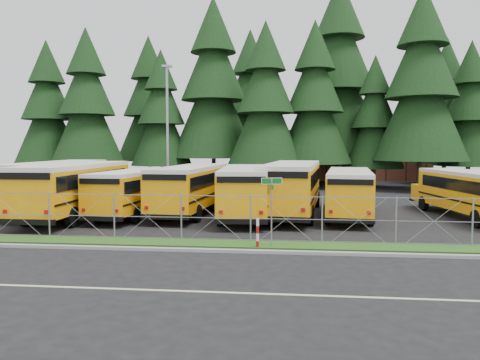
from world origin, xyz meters
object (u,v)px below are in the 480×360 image
object	(u,v)px
street_sign	(272,197)
light_standard	(168,127)
bus_5	(293,189)
bus_east	(468,195)
bus_3	(193,190)
bus_1	(79,190)
bus_6	(349,194)
striped_bollard	(258,233)
bus_2	(138,193)
bus_0	(60,187)
bus_4	(245,192)

from	to	relation	value
street_sign	light_standard	distance (m)	18.68
bus_5	bus_east	bearing A→B (deg)	3.89
street_sign	bus_3	bearing A→B (deg)	119.56
street_sign	bus_east	bearing A→B (deg)	39.21
bus_1	bus_east	distance (m)	21.98
bus_6	striped_bollard	world-z (taller)	bus_6
bus_1	bus_2	distance (m)	3.34
bus_2	striped_bollard	size ratio (longest dim) A/B	8.50
bus_2	bus_6	xyz separation A→B (m)	(12.24, 0.65, 0.01)
bus_0	bus_4	size ratio (longest dim) A/B	1.08
light_standard	bus_east	bearing A→B (deg)	-21.61
bus_5	striped_bollard	distance (m)	9.34
street_sign	bus_4	bearing A→B (deg)	103.00
bus_2	bus_3	size ratio (longest dim) A/B	0.93
bus_2	bus_6	world-z (taller)	bus_6
bus_2	street_sign	size ratio (longest dim) A/B	3.63
bus_2	light_standard	world-z (taller)	light_standard
striped_bollard	light_standard	size ratio (longest dim) A/B	0.12
bus_4	bus_3	bearing A→B (deg)	159.02
bus_3	bus_6	distance (m)	9.21
bus_2	bus_6	size ratio (longest dim) A/B	0.99
bus_6	street_sign	world-z (taller)	street_sign
bus_0	bus_3	size ratio (longest dim) A/B	1.08
bus_0	bus_2	world-z (taller)	bus_0
bus_3	bus_4	distance (m)	3.42
bus_3	light_standard	distance (m)	8.98
bus_1	bus_6	size ratio (longest dim) A/B	1.14
bus_1	bus_east	xyz separation A→B (m)	(21.91, 1.70, -0.20)
bus_1	bus_3	xyz separation A→B (m)	(6.20, 2.06, -0.10)
bus_4	bus_6	world-z (taller)	bus_4
bus_east	striped_bollard	xyz separation A→B (m)	(-11.15, -8.87, -0.74)
bus_1	bus_4	world-z (taller)	bus_1
bus_3	bus_east	bearing A→B (deg)	2.84
bus_2	bus_5	xyz separation A→B (m)	(9.03, 0.96, 0.21)
bus_3	bus_5	size ratio (longest dim) A/B	0.93
bus_2	bus_6	bearing A→B (deg)	7.72
light_standard	striped_bollard	bearing A→B (deg)	-64.05
bus_1	striped_bollard	bearing A→B (deg)	-33.52
bus_0	light_standard	distance (m)	9.61
bus_6	bus_east	bearing A→B (deg)	6.50
bus_6	bus_1	bearing A→B (deg)	-167.12
bus_3	bus_0	bearing A→B (deg)	-176.09
bus_east	bus_0	bearing A→B (deg)	171.05
bus_east	striped_bollard	bearing A→B (deg)	-149.53
bus_3	bus_6	size ratio (longest dim) A/B	1.07
bus_1	bus_east	size ratio (longest dim) A/B	1.15
bus_0	light_standard	bearing A→B (deg)	53.51
bus_4	light_standard	size ratio (longest dim) A/B	1.08
bus_0	bus_5	distance (m)	14.42
bus_2	light_standard	bearing A→B (deg)	97.49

